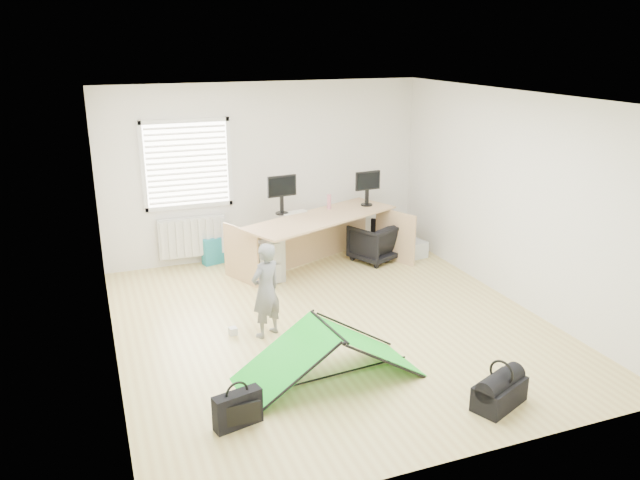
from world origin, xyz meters
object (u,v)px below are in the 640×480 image
object	(u,v)px
thermos	(329,202)
office_chair	(374,242)
person	(266,290)
storage_crate	(411,250)
laptop_bag	(238,409)
monitor_right	(367,193)
filing_cabinet	(263,258)
monitor_left	(282,200)
desk	(321,244)
duffel_bag	(499,394)
kite	(329,353)

from	to	relation	value
thermos	office_chair	xyz separation A→B (m)	(0.67, -0.23, -0.66)
person	storage_crate	size ratio (longest dim) A/B	2.48
thermos	laptop_bag	xyz separation A→B (m)	(-2.36, -3.74, -0.78)
monitor_right	laptop_bag	world-z (taller)	monitor_right
filing_cabinet	office_chair	world-z (taller)	filing_cabinet
office_chair	laptop_bag	size ratio (longest dim) A/B	1.45
monitor_left	storage_crate	xyz separation A→B (m)	(2.03, -0.29, -0.92)
filing_cabinet	thermos	distance (m)	1.37
monitor_right	storage_crate	xyz separation A→B (m)	(0.65, -0.29, -0.91)
desk	office_chair	distance (m)	0.94
desk	duffel_bag	distance (m)	3.96
monitor_left	duffel_bag	xyz separation A→B (m)	(0.78, -4.29, -0.93)
person	monitor_left	bearing A→B (deg)	-139.59
desk	office_chair	bearing A→B (deg)	-15.57
thermos	storage_crate	distance (m)	1.55
person	kite	xyz separation A→B (m)	(0.32, -1.15, -0.28)
kite	storage_crate	world-z (taller)	kite
duffel_bag	kite	bearing A→B (deg)	118.36
office_chair	laptop_bag	world-z (taller)	office_chair
storage_crate	kite	bearing A→B (deg)	-130.97
office_chair	laptop_bag	bearing A→B (deg)	24.77
desk	monitor_right	size ratio (longest dim) A/B	5.94
filing_cabinet	storage_crate	xyz separation A→B (m)	(2.43, 0.07, -0.19)
monitor_right	office_chair	size ratio (longest dim) A/B	0.64
monitor_left	storage_crate	distance (m)	2.25
duffel_bag	monitor_right	bearing A→B (deg)	58.66
desk	office_chair	world-z (taller)	desk
storage_crate	duffel_bag	bearing A→B (deg)	-107.39
monitor_right	laptop_bag	size ratio (longest dim) A/B	0.93
monitor_left	office_chair	distance (m)	1.62
monitor_right	storage_crate	distance (m)	1.16
desk	monitor_left	xyz separation A→B (m)	(-0.49, 0.34, 0.63)
desk	monitor_left	world-z (taller)	monitor_left
desk	duffel_bag	size ratio (longest dim) A/B	4.36
kite	desk	bearing A→B (deg)	65.07
thermos	laptop_bag	size ratio (longest dim) A/B	0.50
filing_cabinet	duffel_bag	bearing A→B (deg)	-87.95
office_chair	person	size ratio (longest dim) A/B	0.57
thermos	person	xyz separation A→B (m)	(-1.61, -2.11, -0.39)
duffel_bag	office_chair	bearing A→B (deg)	57.64
office_chair	duffel_bag	distance (m)	4.13
filing_cabinet	laptop_bag	world-z (taller)	filing_cabinet
monitor_right	storage_crate	bearing A→B (deg)	-29.89
desk	filing_cabinet	world-z (taller)	desk
storage_crate	monitor_left	bearing A→B (deg)	171.82
laptop_bag	duffel_bag	xyz separation A→B (m)	(2.38, -0.56, -0.04)
laptop_bag	office_chair	bearing A→B (deg)	36.21
storage_crate	thermos	bearing A→B (deg)	166.38
kite	filing_cabinet	bearing A→B (deg)	82.00
thermos	filing_cabinet	bearing A→B (deg)	-161.78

